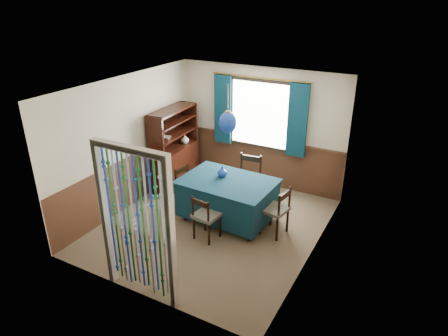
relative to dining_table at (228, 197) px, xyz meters
The scene contains 22 objects.
floor 0.57m from the dining_table, 113.49° to the right, with size 4.00×4.00×0.00m, color brown.
ceiling 2.08m from the dining_table, 113.49° to the right, with size 4.00×4.00×0.00m, color silver.
wall_back 1.87m from the dining_table, 94.64° to the left, with size 3.60×3.60×0.00m, color beige.
wall_front 2.45m from the dining_table, 93.38° to the right, with size 3.60×3.60×0.00m, color beige.
wall_left 2.12m from the dining_table, behind, with size 4.00×4.00×0.00m, color beige.
wall_right 1.87m from the dining_table, 10.72° to the right, with size 4.00×4.00×0.00m, color beige.
wainscot_back 1.68m from the dining_table, 94.68° to the left, with size 3.60×3.60×0.00m, color #4C2D1C.
wainscot_front 2.30m from the dining_table, 93.41° to the right, with size 3.60×3.60×0.00m, color #4C2D1C.
wainscot_left 1.95m from the dining_table, behind, with size 4.00×4.00×0.00m, color #4C2D1C.
wainscot_right 1.68m from the dining_table, 10.82° to the right, with size 4.00×4.00×0.00m, color #4C2D1C.
window 1.97m from the dining_table, 94.78° to the left, with size 1.32×0.12×1.42m, color black.
doorway 2.34m from the dining_table, 93.47° to the right, with size 1.16×0.12×2.18m, color silver, non-canonical shape.
dining_table is the anchor object (origin of this frame).
chair_near 0.72m from the dining_table, 92.41° to the right, with size 0.45×0.43×0.81m.
chair_far 0.76m from the dining_table, 87.31° to the left, with size 0.51×0.49×0.96m.
chair_left 0.91m from the dining_table, behind, with size 0.46×0.47×0.80m.
chair_right 0.94m from the dining_table, ahead, with size 0.47×0.49×0.87m.
sideboard 1.87m from the dining_table, 155.29° to the left, with size 0.49×1.29×1.66m.
pendant_lamp 1.40m from the dining_table, 99.46° to the right, with size 0.30×0.30×0.83m.
vase_table 0.47m from the dining_table, 145.47° to the left, with size 0.16×0.16×0.17m, color navy.
bowl_shelf 1.84m from the dining_table, 164.20° to the left, with size 0.21×0.21×0.05m, color beige.
vase_sideboard 2.04m from the dining_table, 145.81° to the left, with size 0.20×0.20×0.21m, color beige.
Camera 1 is at (3.09, -5.26, 3.87)m, focal length 32.00 mm.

